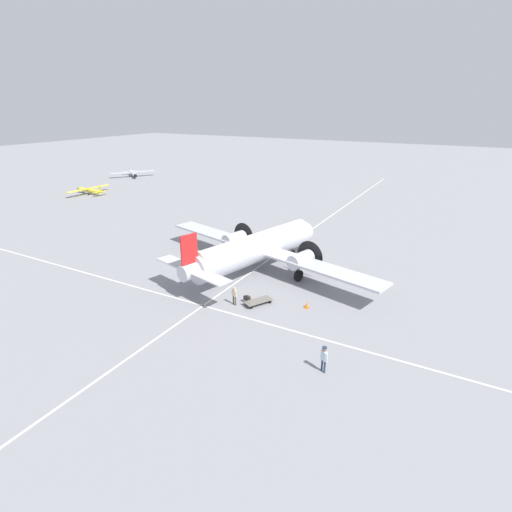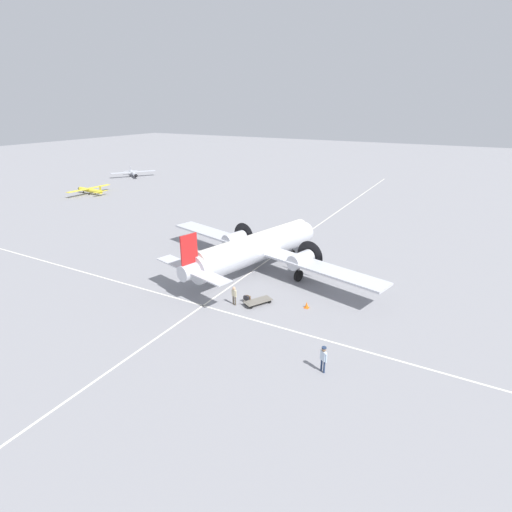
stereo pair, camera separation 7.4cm
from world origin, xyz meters
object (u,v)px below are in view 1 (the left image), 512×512
at_px(passenger_boarding, 234,294).
at_px(light_aircraft_taxiing, 89,190).
at_px(airliner_main, 259,247).
at_px(baggage_cart, 258,301).
at_px(suitcase_upright_spare, 246,299).
at_px(suitcase_near_door, 248,299).
at_px(traffic_cone, 307,305).
at_px(crew_foreground, 324,356).
at_px(light_aircraft_distant, 133,173).

relative_size(passenger_boarding, light_aircraft_taxiing, 0.18).
distance_m(passenger_boarding, light_aircraft_taxiing, 52.28).
xyz_separation_m(airliner_main, baggage_cart, (-3.39, 6.41, -2.23)).
xyz_separation_m(suitcase_upright_spare, light_aircraft_taxiing, (47.06, -23.27, 0.47)).
bearing_deg(suitcase_near_door, suitcase_upright_spare, 79.86).
bearing_deg(suitcase_upright_spare, light_aircraft_taxiing, -26.31).
height_order(airliner_main, suitcase_upright_spare, airliner_main).
bearing_deg(traffic_cone, suitcase_upright_spare, 18.13).
relative_size(suitcase_near_door, suitcase_upright_spare, 0.92).
bearing_deg(crew_foreground, baggage_cart, 172.67).
relative_size(airliner_main, passenger_boarding, 15.79).
distance_m(crew_foreground, traffic_cone, 8.39).
distance_m(passenger_boarding, suitcase_near_door, 1.46).
distance_m(airliner_main, baggage_cart, 7.58).
height_order(passenger_boarding, light_aircraft_distant, light_aircraft_distant).
bearing_deg(baggage_cart, light_aircraft_distant, 82.46).
relative_size(suitcase_upright_spare, light_aircraft_taxiing, 0.07).
bearing_deg(baggage_cart, crew_foreground, -97.92).
height_order(baggage_cart, light_aircraft_taxiing, light_aircraft_taxiing).
distance_m(crew_foreground, suitcase_upright_spare, 10.57).
xyz_separation_m(suitcase_upright_spare, traffic_cone, (-4.81, -1.57, -0.05)).
relative_size(passenger_boarding, suitcase_upright_spare, 2.64).
bearing_deg(passenger_boarding, baggage_cart, 46.05).
bearing_deg(passenger_boarding, crew_foreground, -12.92).
bearing_deg(crew_foreground, passenger_boarding, -177.48).
xyz_separation_m(crew_foreground, passenger_boarding, (9.51, -4.89, -0.11)).
distance_m(crew_foreground, passenger_boarding, 10.70).
bearing_deg(light_aircraft_distant, passenger_boarding, -3.25).
height_order(airliner_main, light_aircraft_taxiing, airliner_main).
bearing_deg(light_aircraft_taxiing, crew_foreground, 155.39).
distance_m(airliner_main, light_aircraft_distant, 61.87).
relative_size(airliner_main, crew_foreground, 14.54).
distance_m(baggage_cart, light_aircraft_distant, 68.32).
xyz_separation_m(passenger_boarding, suitcase_near_door, (-0.70, -1.05, -0.74)).
distance_m(baggage_cart, traffic_cone, 4.04).
relative_size(airliner_main, suitcase_near_door, 45.23).
relative_size(crew_foreground, traffic_cone, 3.37).
xyz_separation_m(suitcase_near_door, light_aircraft_taxiing, (47.10, -23.06, 0.50)).
height_order(passenger_boarding, light_aircraft_taxiing, light_aircraft_taxiing).
bearing_deg(light_aircraft_distant, crew_foreground, -1.76).
distance_m(light_aircraft_taxiing, traffic_cone, 56.22).
relative_size(crew_foreground, suitcase_upright_spare, 2.86).
bearing_deg(light_aircraft_taxiing, baggage_cart, 157.16).
relative_size(passenger_boarding, suitcase_near_door, 2.87).
bearing_deg(suitcase_upright_spare, suitcase_near_door, -100.14).
bearing_deg(airliner_main, passenger_boarding, -152.42).
xyz_separation_m(airliner_main, passenger_boarding, (-1.72, 7.44, -1.49)).
bearing_deg(suitcase_upright_spare, light_aircraft_distant, -37.30).
xyz_separation_m(light_aircraft_taxiing, traffic_cone, (-51.87, 21.69, -0.52)).
bearing_deg(suitcase_near_door, baggage_cart, 179.34).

